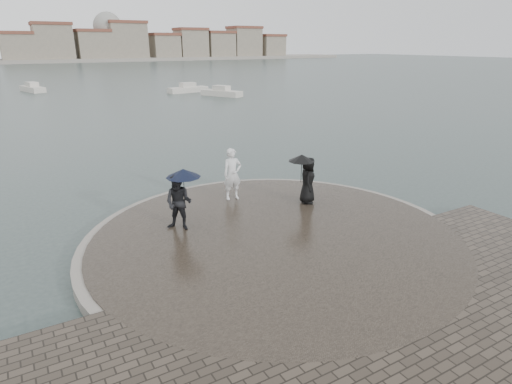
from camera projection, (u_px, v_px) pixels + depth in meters
ground at (348, 296)px, 11.25m from camera, size 400.00×400.00×0.00m
kerb_ring at (276, 240)px, 14.05m from camera, size 12.50×12.50×0.32m
quay_tip at (276, 240)px, 14.04m from camera, size 11.90×11.90×0.36m
statue at (232, 174)px, 16.89m from camera, size 0.80×0.58×2.06m
visitor_left at (180, 196)px, 14.10m from camera, size 1.41×1.25×2.04m
visitor_right at (306, 175)px, 16.44m from camera, size 1.26×1.15×1.95m
boats at (113, 97)px, 49.86m from camera, size 32.92×35.94×1.50m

